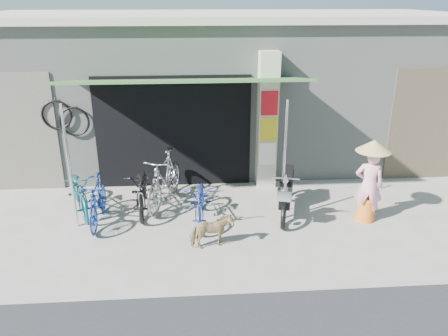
{
  "coord_description": "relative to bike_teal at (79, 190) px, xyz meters",
  "views": [
    {
      "loc": [
        -0.76,
        -6.71,
        4.05
      ],
      "look_at": [
        -0.2,
        1.0,
        1.0
      ],
      "focal_mm": 35.0,
      "sensor_mm": 36.0,
      "label": 1
    }
  ],
  "objects": [
    {
      "name": "ground",
      "position": [
        3.07,
        -1.38,
        -0.45
      ],
      "size": [
        80.0,
        80.0,
        0.0
      ],
      "primitive_type": "plane",
      "color": "#9B958C",
      "rests_on": "ground"
    },
    {
      "name": "bicycle_shop",
      "position": [
        3.06,
        3.71,
        1.39
      ],
      "size": [
        12.3,
        5.3,
        3.66
      ],
      "color": "gray",
      "rests_on": "ground"
    },
    {
      "name": "shop_pillar",
      "position": [
        3.92,
        1.06,
        1.05
      ],
      "size": [
        0.42,
        0.44,
        3.0
      ],
      "color": "beige",
      "rests_on": "ground"
    },
    {
      "name": "awning",
      "position": [
        2.16,
        0.24,
        2.06
      ],
      "size": [
        4.6,
        1.88,
        2.72
      ],
      "color": "#315C29",
      "rests_on": "ground"
    },
    {
      "name": "neighbour_right",
      "position": [
        8.07,
        1.21,
        0.85
      ],
      "size": [
        2.6,
        0.06,
        2.6
      ],
      "primitive_type": "cube",
      "color": "brown",
      "rests_on": "ground"
    },
    {
      "name": "bike_teal",
      "position": [
        0.0,
        0.0,
        0.0
      ],
      "size": [
        1.2,
        1.81,
        0.9
      ],
      "primitive_type": "imported",
      "rotation": [
        0.0,
        0.0,
        0.39
      ],
      "color": "#155662",
      "rests_on": "ground"
    },
    {
      "name": "bike_blue",
      "position": [
        0.46,
        -0.52,
        0.01
      ],
      "size": [
        0.45,
        1.53,
        0.91
      ],
      "primitive_type": "imported",
      "rotation": [
        0.0,
        0.0,
        0.01
      ],
      "color": "navy",
      "rests_on": "ground"
    },
    {
      "name": "bike_black",
      "position": [
        1.26,
        -0.03,
        0.0
      ],
      "size": [
        0.7,
        1.75,
        0.91
      ],
      "primitive_type": "imported",
      "rotation": [
        0.0,
        0.0,
        0.06
      ],
      "color": "black",
      "rests_on": "ground"
    },
    {
      "name": "bike_silver",
      "position": [
        1.68,
        0.23,
        0.11
      ],
      "size": [
        1.05,
        1.92,
        1.11
      ],
      "primitive_type": "imported",
      "rotation": [
        0.0,
        0.0,
        -0.3
      ],
      "color": "#9C9CA0",
      "rests_on": "ground"
    },
    {
      "name": "bike_navy",
      "position": [
        2.41,
        -0.58,
        -0.03
      ],
      "size": [
        0.65,
        1.61,
        0.83
      ],
      "primitive_type": "imported",
      "rotation": [
        0.0,
        0.0,
        -0.06
      ],
      "color": "navy",
      "rests_on": "ground"
    },
    {
      "name": "street_dog",
      "position": [
        2.56,
        -1.57,
        -0.14
      ],
      "size": [
        0.79,
        0.51,
        0.62
      ],
      "primitive_type": "imported",
      "rotation": [
        0.0,
        0.0,
        1.83
      ],
      "color": "tan",
      "rests_on": "ground"
    },
    {
      "name": "moped",
      "position": [
        4.1,
        -0.34,
        0.01
      ],
      "size": [
        0.68,
        1.77,
        1.02
      ],
      "rotation": [
        0.0,
        0.0,
        -0.25
      ],
      "color": "black",
      "rests_on": "ground"
    },
    {
      "name": "nun",
      "position": [
        5.58,
        -0.78,
        0.37
      ],
      "size": [
        0.64,
        0.64,
        1.62
      ],
      "rotation": [
        0.0,
        0.0,
        2.81
      ],
      "color": "pink",
      "rests_on": "ground"
    }
  ]
}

